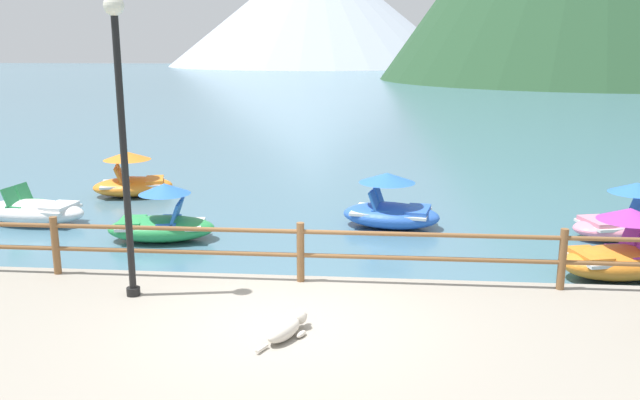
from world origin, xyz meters
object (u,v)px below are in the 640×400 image
lamp_post (122,122)px  pedal_boat_2 (628,220)px  pedal_boat_3 (391,209)px  pedal_boat_5 (132,180)px  pedal_boat_4 (33,211)px  pedal_boat_6 (621,255)px  dog_resting (287,328)px  pedal_boat_0 (161,222)px

lamp_post → pedal_boat_2: lamp_post is taller
pedal_boat_3 → pedal_boat_5: pedal_boat_3 is taller
pedal_boat_4 → pedal_boat_6: bearing=-12.1°
dog_resting → pedal_boat_4: bearing=136.7°
pedal_boat_0 → pedal_boat_6: 8.91m
pedal_boat_5 → pedal_boat_2: bearing=-14.0°
pedal_boat_0 → lamp_post: bearing=-77.2°
pedal_boat_3 → pedal_boat_5: bearing=159.5°
lamp_post → pedal_boat_4: (-4.32, 5.17, -2.68)m
lamp_post → pedal_boat_6: size_ratio=1.81×
pedal_boat_4 → dog_resting: bearing=-43.3°
pedal_boat_4 → pedal_boat_3: bearing=2.7°
pedal_boat_4 → pedal_boat_6: pedal_boat_6 is taller
pedal_boat_0 → pedal_boat_4: size_ratio=0.89×
pedal_boat_3 → pedal_boat_4: pedal_boat_3 is taller
lamp_post → pedal_boat_5: size_ratio=1.77×
pedal_boat_0 → pedal_boat_6: pedal_boat_6 is taller
dog_resting → pedal_boat_4: size_ratio=0.37×
pedal_boat_2 → dog_resting: bearing=-135.3°
lamp_post → dog_resting: 3.68m
pedal_boat_4 → pedal_boat_6: size_ratio=1.13×
pedal_boat_4 → pedal_boat_6: (12.18, -2.61, 0.14)m
lamp_post → pedal_boat_2: 10.63m
pedal_boat_0 → pedal_boat_6: (8.78, -1.51, 0.03)m
dog_resting → pedal_boat_2: bearing=44.7°
pedal_boat_3 → pedal_boat_0: bearing=-162.8°
pedal_boat_2 → pedal_boat_4: bearing=180.0°
pedal_boat_4 → pedal_boat_5: (1.23, 3.00, 0.13)m
pedal_boat_3 → pedal_boat_6: bearing=-37.1°
pedal_boat_3 → pedal_boat_6: (3.97, -3.00, -0.00)m
dog_resting → pedal_boat_6: (5.40, 3.79, -0.10)m
pedal_boat_4 → pedal_boat_0: bearing=-17.8°
pedal_boat_4 → lamp_post: bearing=-50.1°
pedal_boat_0 → pedal_boat_4: bearing=162.2°
lamp_post → pedal_boat_2: (8.92, 5.17, -2.58)m
lamp_post → pedal_boat_5: lamp_post is taller
pedal_boat_5 → pedal_boat_6: 12.30m
lamp_post → pedal_boat_6: (7.86, 2.56, -2.54)m
pedal_boat_2 → pedal_boat_4: (-13.24, 0.01, -0.09)m
pedal_boat_0 → pedal_boat_3: size_ratio=0.98×
pedal_boat_2 → pedal_boat_3: pedal_boat_3 is taller
pedal_boat_0 → pedal_boat_2: size_ratio=0.87×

